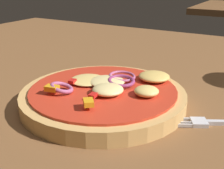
# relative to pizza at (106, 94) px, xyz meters

# --- Properties ---
(dining_table) EXTENTS (1.25, 1.08, 0.03)m
(dining_table) POSITION_rel_pizza_xyz_m (-0.02, -0.00, -0.03)
(dining_table) COLOR brown
(dining_table) RESTS_ON ground
(pizza) EXTENTS (0.22, 0.22, 0.04)m
(pizza) POSITION_rel_pizza_xyz_m (0.00, 0.00, 0.00)
(pizza) COLOR tan
(pizza) RESTS_ON dining_table
(fork) EXTENTS (0.15, 0.09, 0.01)m
(fork) POSITION_rel_pizza_xyz_m (0.15, 0.01, -0.01)
(fork) COLOR silver
(fork) RESTS_ON dining_table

